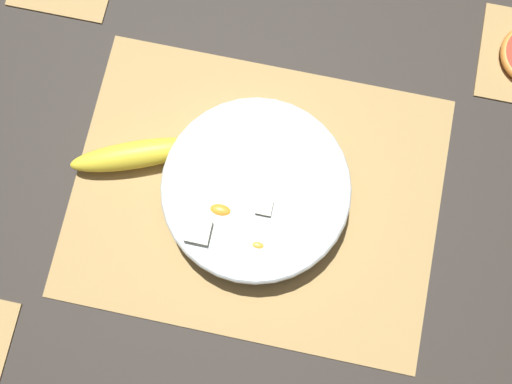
{
  "coord_description": "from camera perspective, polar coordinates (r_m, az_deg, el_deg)",
  "views": [
    {
      "loc": [
        0.03,
        -0.17,
        0.81
      ],
      "look_at": [
        0.0,
        0.0,
        0.03
      ],
      "focal_mm": 42.0,
      "sensor_mm": 36.0,
      "label": 1
    }
  ],
  "objects": [
    {
      "name": "ground_plane",
      "position": [
        0.83,
        -0.0,
        -0.39
      ],
      "size": [
        6.0,
        6.0,
        0.0
      ],
      "primitive_type": "plane",
      "color": "#2D2823"
    },
    {
      "name": "whole_banana",
      "position": [
        0.83,
        -11.28,
        3.51
      ],
      "size": [
        0.18,
        0.1,
        0.04
      ],
      "color": "yellow",
      "rests_on": "bamboo_mat_center"
    },
    {
      "name": "bamboo_mat_center",
      "position": [
        0.83,
        -0.0,
        -0.35
      ],
      "size": [
        0.5,
        0.39,
        0.01
      ],
      "color": "#A8844C",
      "rests_on": "ground_plane"
    },
    {
      "name": "fruit_salad_bowl",
      "position": [
        0.79,
        -0.04,
        0.08
      ],
      "size": [
        0.25,
        0.25,
        0.06
      ],
      "color": "silver",
      "rests_on": "bamboo_mat_center"
    }
  ]
}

